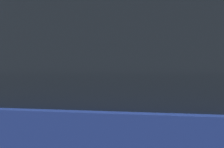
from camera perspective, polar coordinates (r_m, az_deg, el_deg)
name	(u,v)px	position (r m, az deg, el deg)	size (l,w,h in m)	color
parking_meter	(142,86)	(3.92, 4.95, -1.94)	(0.15, 0.16, 1.44)	slate
pedestrian_at_meter	(89,86)	(4.17, -3.78, -1.99)	(0.64, 0.57, 1.72)	#1E233F
parked_hatchback_blue	(181,132)	(2.36, 11.50, -9.45)	(4.01, 1.79, 1.81)	navy
background_railing	(171,91)	(6.02, 9.83, -2.82)	(24.06, 0.06, 1.11)	gray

